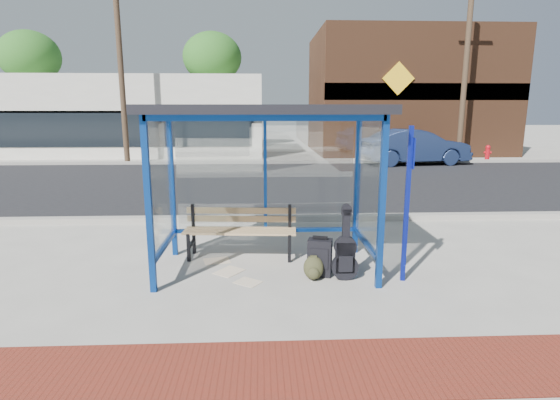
{
  "coord_description": "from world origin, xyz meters",
  "views": [
    {
      "loc": [
        -0.07,
        -6.23,
        2.36
      ],
      "look_at": [
        0.21,
        0.2,
        1.02
      ],
      "focal_mm": 28.0,
      "sensor_mm": 36.0,
      "label": 1
    }
  ],
  "objects_px": {
    "bench": "(240,228)",
    "guitar_bag": "(345,254)",
    "backpack": "(313,269)",
    "parked_car": "(414,147)",
    "suitcase": "(320,257)",
    "fire_hydrant": "(488,152)"
  },
  "relations": [
    {
      "from": "bench",
      "to": "guitar_bag",
      "type": "relative_size",
      "value": 1.77
    },
    {
      "from": "backpack",
      "to": "parked_car",
      "type": "distance_m",
      "value": 14.27
    },
    {
      "from": "suitcase",
      "to": "parked_car",
      "type": "relative_size",
      "value": 0.13
    },
    {
      "from": "suitcase",
      "to": "fire_hydrant",
      "type": "relative_size",
      "value": 0.79
    },
    {
      "from": "fire_hydrant",
      "to": "backpack",
      "type": "bearing_deg",
      "value": -124.97
    },
    {
      "from": "suitcase",
      "to": "fire_hydrant",
      "type": "distance_m",
      "value": 16.91
    },
    {
      "from": "bench",
      "to": "backpack",
      "type": "xyz_separation_m",
      "value": [
        1.07,
        -1.04,
        -0.32
      ]
    },
    {
      "from": "backpack",
      "to": "fire_hydrant",
      "type": "distance_m",
      "value": 17.09
    },
    {
      "from": "fire_hydrant",
      "to": "suitcase",
      "type": "bearing_deg",
      "value": -124.96
    },
    {
      "from": "backpack",
      "to": "parked_car",
      "type": "relative_size",
      "value": 0.07
    },
    {
      "from": "guitar_bag",
      "to": "backpack",
      "type": "bearing_deg",
      "value": 177.55
    },
    {
      "from": "guitar_bag",
      "to": "bench",
      "type": "bearing_deg",
      "value": 144.99
    },
    {
      "from": "fire_hydrant",
      "to": "bench",
      "type": "bearing_deg",
      "value": -129.96
    },
    {
      "from": "fire_hydrant",
      "to": "parked_car",
      "type": "bearing_deg",
      "value": -164.74
    },
    {
      "from": "guitar_bag",
      "to": "backpack",
      "type": "relative_size",
      "value": 3.02
    },
    {
      "from": "suitcase",
      "to": "bench",
      "type": "bearing_deg",
      "value": 158.27
    },
    {
      "from": "bench",
      "to": "fire_hydrant",
      "type": "xyz_separation_m",
      "value": [
        10.86,
        12.97,
        -0.07
      ]
    },
    {
      "from": "guitar_bag",
      "to": "parked_car",
      "type": "relative_size",
      "value": 0.22
    },
    {
      "from": "backpack",
      "to": "fire_hydrant",
      "type": "xyz_separation_m",
      "value": [
        9.79,
        14.0,
        0.24
      ]
    },
    {
      "from": "suitcase",
      "to": "backpack",
      "type": "distance_m",
      "value": 0.21
    },
    {
      "from": "parked_car",
      "to": "bench",
      "type": "bearing_deg",
      "value": 141.65
    },
    {
      "from": "guitar_bag",
      "to": "backpack",
      "type": "xyz_separation_m",
      "value": [
        -0.44,
        0.02,
        -0.21
      ]
    }
  ]
}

